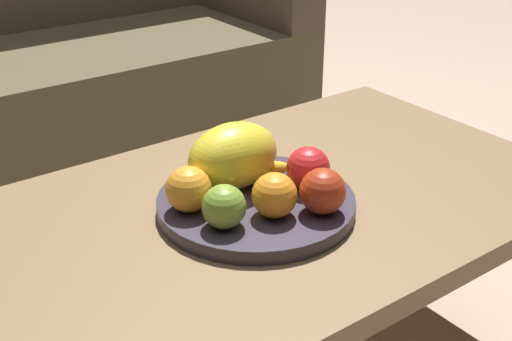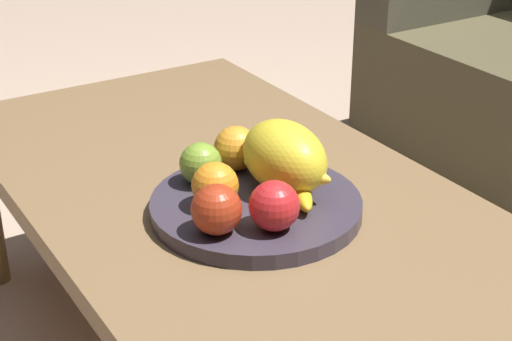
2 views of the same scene
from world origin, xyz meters
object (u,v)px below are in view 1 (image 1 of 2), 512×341
(apple_front, at_px, (224,207))
(banana_bunch, at_px, (249,169))
(orange_left, at_px, (188,189))
(couch, at_px, (31,75))
(apple_left, at_px, (308,168))
(orange_front, at_px, (274,195))
(apple_right, at_px, (323,191))
(coffee_table, at_px, (224,237))
(fruit_bowl, at_px, (256,204))
(melon_large_front, at_px, (233,156))

(apple_front, relative_size, banana_bunch, 0.43)
(banana_bunch, bearing_deg, orange_left, -170.66)
(couch, bearing_deg, apple_left, -87.69)
(orange_front, distance_m, apple_left, 0.11)
(orange_left, bearing_deg, apple_right, -38.11)
(apple_front, distance_m, apple_right, 0.16)
(coffee_table, xyz_separation_m, banana_bunch, (0.08, 0.04, 0.09))
(apple_left, relative_size, apple_right, 1.00)
(coffee_table, relative_size, orange_left, 17.33)
(couch, xyz_separation_m, orange_left, (-0.15, -1.20, 0.16))
(fruit_bowl, height_order, apple_left, apple_left)
(fruit_bowl, bearing_deg, orange_left, 164.94)
(couch, distance_m, orange_left, 1.22)
(fruit_bowl, bearing_deg, couch, 88.12)
(couch, distance_m, apple_left, 1.27)
(coffee_table, distance_m, fruit_bowl, 0.08)
(orange_front, relative_size, banana_bunch, 0.45)
(coffee_table, relative_size, apple_front, 18.71)
(coffee_table, height_order, banana_bunch, banana_bunch)
(fruit_bowl, distance_m, melon_large_front, 0.09)
(banana_bunch, bearing_deg, melon_large_front, 171.01)
(melon_large_front, xyz_separation_m, orange_front, (-0.01, -0.12, -0.02))
(couch, bearing_deg, melon_large_front, -92.28)
(apple_right, distance_m, banana_bunch, 0.16)
(melon_large_front, bearing_deg, coffee_table, -139.51)
(couch, bearing_deg, orange_left, -97.21)
(apple_left, relative_size, banana_bunch, 0.46)
(couch, bearing_deg, apple_front, -96.03)
(orange_front, bearing_deg, apple_right, -27.73)
(orange_front, relative_size, apple_right, 0.97)
(melon_large_front, bearing_deg, apple_left, -40.11)
(banana_bunch, bearing_deg, apple_right, -77.55)
(couch, relative_size, fruit_bowl, 5.09)
(couch, height_order, fruit_bowl, couch)
(fruit_bowl, bearing_deg, coffee_table, 165.58)
(apple_left, distance_m, apple_right, 0.08)
(couch, bearing_deg, apple_right, -89.31)
(apple_left, bearing_deg, coffee_table, 164.85)
(couch, xyz_separation_m, apple_left, (0.05, -1.26, 0.16))
(coffee_table, height_order, apple_left, apple_left)
(orange_left, distance_m, apple_front, 0.08)
(fruit_bowl, xyz_separation_m, apple_right, (0.06, -0.10, 0.05))
(coffee_table, distance_m, couch, 1.22)
(coffee_table, xyz_separation_m, apple_front, (-0.04, -0.06, 0.10))
(orange_left, bearing_deg, apple_front, -77.50)
(banana_bunch, bearing_deg, fruit_bowl, -113.38)
(apple_right, bearing_deg, couch, 90.69)
(fruit_bowl, height_order, melon_large_front, melon_large_front)
(orange_front, relative_size, orange_left, 0.97)
(coffee_table, distance_m, apple_left, 0.18)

